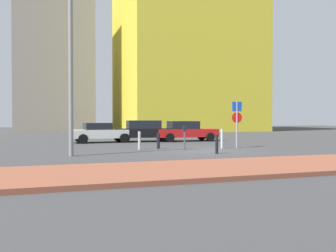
# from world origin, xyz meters

# --- Properties ---
(ground_plane) EXTENTS (120.00, 120.00, 0.00)m
(ground_plane) POSITION_xyz_m (0.00, 0.00, 0.00)
(ground_plane) COLOR #38383A
(sidewalk_brick) EXTENTS (40.00, 3.86, 0.14)m
(sidewalk_brick) POSITION_xyz_m (0.00, -6.79, 0.07)
(sidewalk_brick) COLOR brown
(sidewalk_brick) RESTS_ON ground
(parked_car_white) EXTENTS (4.21, 2.13, 1.37)m
(parked_car_white) POSITION_xyz_m (-4.20, 8.03, 0.71)
(parked_car_white) COLOR white
(parked_car_white) RESTS_ON ground
(parked_car_black) EXTENTS (4.37, 2.27, 1.54)m
(parked_car_black) POSITION_xyz_m (-1.10, 8.10, 0.80)
(parked_car_black) COLOR black
(parked_car_black) RESTS_ON ground
(parked_car_red) EXTENTS (4.59, 1.95, 1.48)m
(parked_car_red) POSITION_xyz_m (1.98, 7.62, 0.76)
(parked_car_red) COLOR red
(parked_car_red) RESTS_ON ground
(parking_sign_post) EXTENTS (0.60, 0.12, 2.64)m
(parking_sign_post) POSITION_xyz_m (2.50, 0.89, 1.66)
(parking_sign_post) COLOR gray
(parking_sign_post) RESTS_ON ground
(parking_meter) EXTENTS (0.18, 0.14, 1.31)m
(parking_meter) POSITION_xyz_m (-0.91, 0.24, 0.85)
(parking_meter) COLOR #4C4C51
(parking_meter) RESTS_ON ground
(street_lamp) EXTENTS (0.70, 0.36, 7.90)m
(street_lamp) POSITION_xyz_m (-6.63, -0.77, 4.58)
(street_lamp) COLOR gray
(street_lamp) RESTS_ON ground
(traffic_bollard_near) EXTENTS (0.17, 0.17, 0.87)m
(traffic_bollard_near) POSITION_xyz_m (-1.86, 1.78, 0.44)
(traffic_bollard_near) COLOR black
(traffic_bollard_near) RESTS_ON ground
(traffic_bollard_mid) EXTENTS (0.15, 0.15, 0.97)m
(traffic_bollard_mid) POSITION_xyz_m (-2.98, 1.57, 0.48)
(traffic_bollard_mid) COLOR #B7B7BC
(traffic_bollard_mid) RESTS_ON ground
(traffic_bollard_far) EXTENTS (0.14, 0.14, 0.90)m
(traffic_bollard_far) POSITION_xyz_m (-0.07, -1.81, 0.45)
(traffic_bollard_far) COLOR black
(traffic_bollard_far) RESTS_ON ground
(traffic_bollard_edge) EXTENTS (0.14, 0.14, 1.09)m
(traffic_bollard_edge) POSITION_xyz_m (1.52, 0.79, 0.55)
(traffic_bollard_edge) COLOR #B7B7BC
(traffic_bollard_edge) RESTS_ON ground
(building_colorful_midrise) EXTENTS (18.46, 17.82, 25.43)m
(building_colorful_midrise) POSITION_xyz_m (11.32, 32.59, 12.72)
(building_colorful_midrise) COLOR gold
(building_colorful_midrise) RESTS_ON ground
(building_under_construction) EXTENTS (10.50, 10.51, 19.74)m
(building_under_construction) POSITION_xyz_m (-6.97, 37.36, 9.87)
(building_under_construction) COLOR gray
(building_under_construction) RESTS_ON ground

